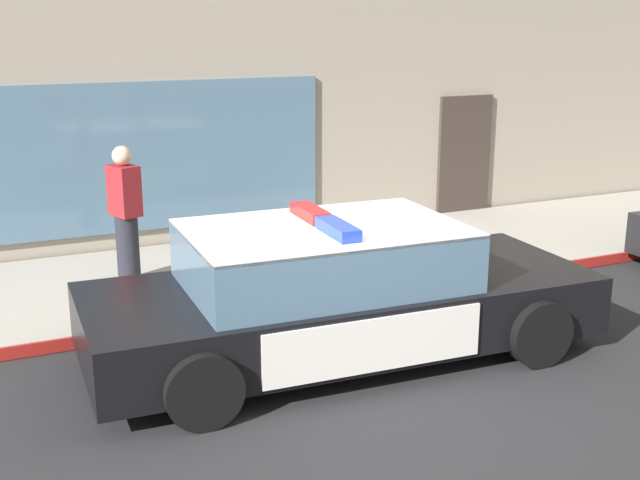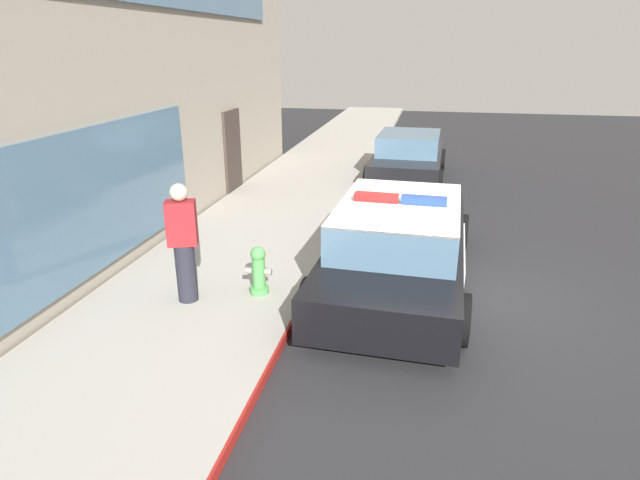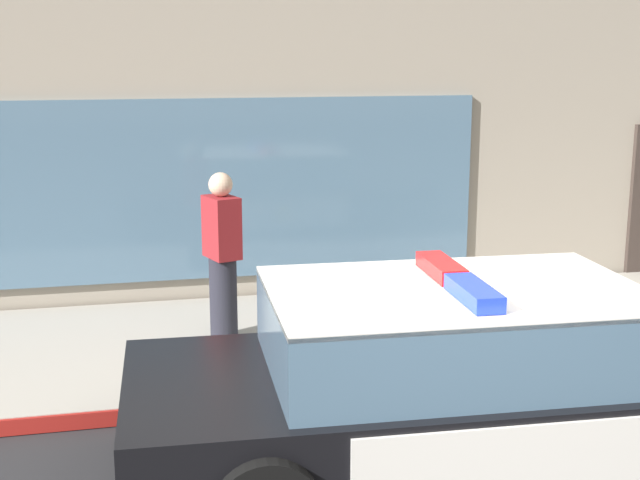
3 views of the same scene
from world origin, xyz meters
The scene contains 6 objects.
ground centered at (0.00, 0.00, 0.00)m, with size 48.00×48.00×0.00m, color #262628.
sidewalk centered at (0.00, 3.35, 0.07)m, with size 48.00×3.10×0.15m, color #A39E93.
curb_red_paint centered at (0.00, 1.79, 0.08)m, with size 28.80×0.04×0.14m, color maroon.
police_cruiser centered at (0.41, 0.52, 0.68)m, with size 5.21×2.34×1.49m.
fire_hydrant centered at (-0.67, 2.46, 0.50)m, with size 0.34×0.39×0.73m.
pedestrian_on_sidewalk centered at (-1.09, 3.39, 1.01)m, with size 0.38×0.46×1.71m.
Camera 1 is at (-2.98, -6.46, 3.35)m, focal length 45.78 mm.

